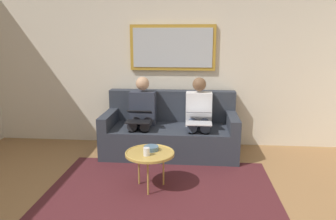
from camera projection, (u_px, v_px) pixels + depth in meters
name	position (u px, v px, depth m)	size (l,w,h in m)	color
wall_rear	(173.00, 63.00, 5.06)	(6.00, 0.12, 2.60)	beige
area_rug	(161.00, 190.00, 3.66)	(2.60, 1.80, 0.01)	#4C1E23
couch	(170.00, 132.00, 4.82)	(1.96, 0.90, 0.90)	#2D333D
framed_mirror	(173.00, 48.00, 4.92)	(1.32, 0.05, 0.70)	#B7892D
coffee_table	(150.00, 154.00, 3.63)	(0.56, 0.56, 0.45)	tan
cup	(146.00, 152.00, 3.53)	(0.07, 0.07, 0.09)	silver
bowl	(151.00, 148.00, 3.69)	(0.17, 0.17, 0.05)	slate
person_left	(199.00, 115.00, 4.65)	(0.38, 0.58, 1.14)	silver
laptop_silver	(199.00, 117.00, 4.42)	(0.35, 0.39, 0.17)	silver
person_right	(142.00, 113.00, 4.72)	(0.38, 0.58, 1.14)	#2D3342
laptop_black	(139.00, 116.00, 4.49)	(0.34, 0.36, 0.16)	black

